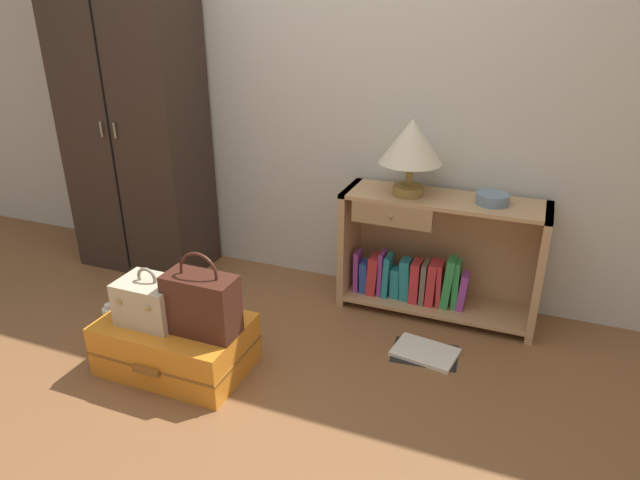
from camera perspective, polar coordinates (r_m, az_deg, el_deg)
The scene contains 11 objects.
ground_plane at distance 2.62m, azimuth -10.31°, elevation -17.27°, with size 9.00×9.00×0.00m, color brown.
back_wall at distance 3.36m, azimuth 1.90°, elevation 16.80°, with size 6.40×0.10×2.60m, color beige.
wardrobe at distance 3.79m, azimuth -18.39°, elevation 11.30°, with size 0.84×0.47×1.93m.
bookshelf at distance 3.25m, azimuth 11.27°, elevation -1.84°, with size 1.10×0.35×0.70m.
table_lamp at distance 3.03m, azimuth 9.26°, elevation 9.62°, with size 0.34×0.34×0.41m.
bowl at distance 3.06m, azimuth 17.12°, elevation 4.04°, with size 0.17×0.17×0.06m, color slate.
suitcase_large at distance 2.89m, azimuth -14.40°, elevation -10.18°, with size 0.71×0.47×0.26m.
train_case at distance 2.80m, azimuth -16.89°, elevation -5.93°, with size 0.29×0.23×0.28m.
handbag at distance 2.63m, azimuth -11.94°, elevation -6.33°, with size 0.33×0.16×0.41m.
bottle at distance 3.24m, azimuth -20.42°, elevation -7.79°, with size 0.08×0.08×0.20m.
open_book_on_floor at distance 3.00m, azimuth 10.61°, elevation -11.16°, with size 0.35×0.27×0.02m.
Camera 1 is at (1.14, -1.64, 1.70)m, focal length 31.50 mm.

